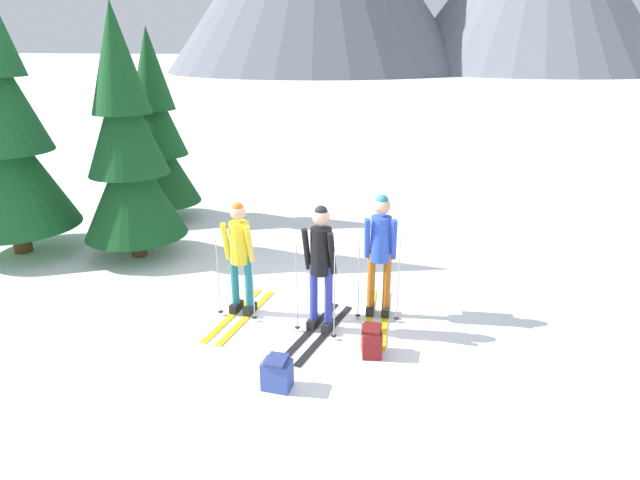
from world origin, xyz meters
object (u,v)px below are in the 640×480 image
Objects in this scene: pine_tree_near at (127,148)px; backpack_on_snow_front at (277,374)px; skier_in_yellow at (240,255)px; skier_in_blue at (380,249)px; backpack_on_snow_beside at (372,341)px; pine_tree_far at (156,136)px; skier_in_black at (321,264)px.

pine_tree_near is 5.27m from backpack_on_snow_front.
skier_in_yellow is 0.96× the size of skier_in_blue.
skier_in_blue reaches higher than skier_in_yellow.
pine_tree_far is at bearing 139.24° from backpack_on_snow_beside.
skier_in_black is at bearing -26.53° from pine_tree_near.
backpack_on_snow_front is at bearing -97.66° from skier_in_black.
skier_in_yellow is 4.52× the size of backpack_on_snow_front.
backpack_on_snow_front is (-0.89, -2.01, -0.83)m from skier_in_blue.
pine_tree_far reaches higher than skier_in_yellow.
skier_in_yellow is 2.19m from backpack_on_snow_beside.
skier_in_blue reaches higher than skier_in_black.
skier_in_black is (1.21, -0.22, 0.07)m from skier_in_yellow.
skier_in_black is 6.17m from pine_tree_far.
pine_tree_far is (-0.66, 2.17, -0.15)m from pine_tree_near.
pine_tree_near is (-2.65, 1.71, 1.09)m from skier_in_yellow.
skier_in_blue is 4.85m from pine_tree_near.
skier_in_yellow is 1.95m from skier_in_blue.
skier_in_black is at bearing -42.20° from pine_tree_far.
backpack_on_snow_front is at bearing -57.69° from skier_in_yellow.
skier_in_black is 0.99× the size of skier_in_blue.
backpack_on_snow_beside is (0.75, -0.45, -0.79)m from skier_in_black.
skier_in_yellow is 1.23m from skier_in_black.
backpack_on_snow_front is (-0.19, -1.39, -0.79)m from skier_in_black.
pine_tree_far is at bearing 137.80° from skier_in_black.
skier_in_black is at bearing -10.37° from skier_in_yellow.
pine_tree_far is at bearing 146.32° from skier_in_blue.
skier_in_yellow is 5.19m from pine_tree_far.
skier_in_blue is 0.44× the size of pine_tree_far.
skier_in_yellow is at bearing 169.63° from skier_in_black.
pine_tree_far is 7.19m from backpack_on_snow_front.
skier_in_yellow is 0.40× the size of pine_tree_near.
skier_in_black is 1.18m from backpack_on_snow_beside.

